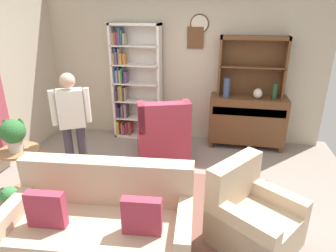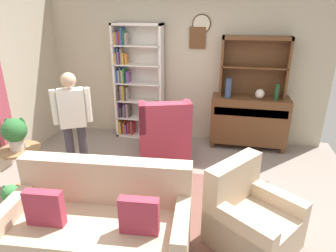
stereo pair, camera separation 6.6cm
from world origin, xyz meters
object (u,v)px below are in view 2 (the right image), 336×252
object	(u,v)px
vase_tall	(228,88)
bottle_wine	(277,92)
couch_floral	(100,224)
potted_plant_small	(11,195)
coffee_table	(135,181)
bookshelf	(135,84)
person_reading	(73,120)
sideboard	(249,120)
plant_stand	(23,164)
book_stack	(143,178)
armchair_floral	(250,220)
vase_round	(260,94)
wingback_chair	(164,139)
potted_plant_large	(15,132)
sideboard_hutch	(255,58)

from	to	relation	value
vase_tall	bottle_wine	size ratio (longest dim) A/B	1.20
couch_floral	potted_plant_small	xyz separation A→B (m)	(-1.39, 0.43, -0.14)
coffee_table	couch_floral	bearing A→B (deg)	-99.04
bookshelf	person_reading	bearing A→B (deg)	-101.98
sideboard	bookshelf	bearing A→B (deg)	177.68
plant_stand	book_stack	bearing A→B (deg)	-3.69
plant_stand	armchair_floral	bearing A→B (deg)	-8.13
sideboard	vase_round	xyz separation A→B (m)	(0.13, -0.07, 0.50)
bottle_wine	wingback_chair	bearing A→B (deg)	-156.42
coffee_table	vase_tall	bearing A→B (deg)	62.43
bookshelf	wingback_chair	xyz separation A→B (m)	(0.75, -0.93, -0.64)
potted_plant_large	person_reading	world-z (taller)	person_reading
potted_plant_small	person_reading	world-z (taller)	person_reading
bookshelf	book_stack	world-z (taller)	bookshelf
coffee_table	potted_plant_small	bearing A→B (deg)	-167.13
plant_stand	book_stack	world-z (taller)	plant_stand
potted_plant_small	potted_plant_large	bearing A→B (deg)	101.00
bottle_wine	person_reading	distance (m)	3.21
wingback_chair	book_stack	size ratio (longest dim) A/B	4.86
bookshelf	vase_round	xyz separation A→B (m)	(2.22, -0.15, -0.02)
bookshelf	coffee_table	xyz separation A→B (m)	(0.66, -2.16, -0.67)
wingback_chair	plant_stand	xyz separation A→B (m)	(-1.68, -1.17, -0.00)
couch_floral	book_stack	bearing A→B (deg)	71.77
vase_tall	armchair_floral	xyz separation A→B (m)	(0.32, -2.36, -0.79)
armchair_floral	potted_plant_large	xyz separation A→B (m)	(-2.95, 0.39, 0.58)
vase_round	potted_plant_large	xyz separation A→B (m)	(-3.15, -1.98, -0.14)
wingback_chair	bottle_wine	bearing A→B (deg)	23.58
vase_round	armchair_floral	bearing A→B (deg)	-94.70
person_reading	book_stack	world-z (taller)	person_reading
sideboard_hutch	person_reading	distance (m)	3.05
person_reading	armchair_floral	bearing A→B (deg)	-19.51
bookshelf	wingback_chair	size ratio (longest dim) A/B	2.00
vase_tall	coffee_table	size ratio (longest dim) A/B	0.41
potted_plant_large	potted_plant_small	size ratio (longest dim) A/B	1.42
vase_tall	armchair_floral	world-z (taller)	vase_tall
plant_stand	potted_plant_small	world-z (taller)	plant_stand
bottle_wine	armchair_floral	size ratio (longest dim) A/B	0.25
armchair_floral	potted_plant_small	world-z (taller)	armchair_floral
coffee_table	sideboard_hutch	bearing A→B (deg)	56.75
vase_tall	vase_round	bearing A→B (deg)	1.49
vase_tall	vase_round	distance (m)	0.53
bookshelf	sideboard_hutch	bearing A→B (deg)	0.67
sideboard_hutch	vase_tall	xyz separation A→B (m)	(-0.39, -0.19, -0.48)
armchair_floral	plant_stand	xyz separation A→B (m)	(-2.96, 0.42, 0.09)
vase_tall	vase_round	size ratio (longest dim) A/B	1.91
bookshelf	bottle_wine	bearing A→B (deg)	-4.01
sideboard_hutch	armchair_floral	distance (m)	2.85
vase_round	wingback_chair	size ratio (longest dim) A/B	0.16
wingback_chair	potted_plant_small	bearing A→B (deg)	-135.60
bookshelf	potted_plant_small	world-z (taller)	bookshelf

